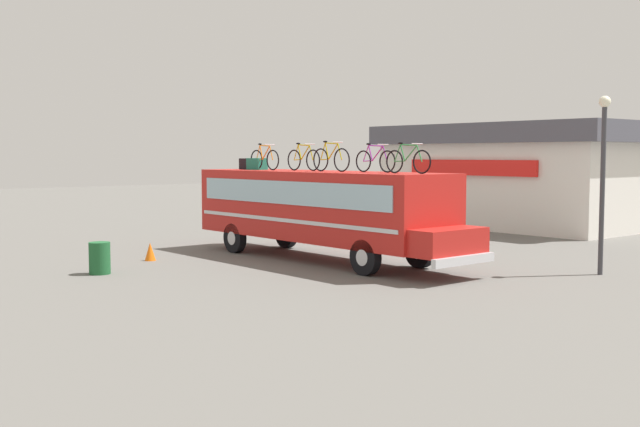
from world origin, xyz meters
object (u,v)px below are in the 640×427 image
at_px(luggage_bag_1, 249,164).
at_px(rooftop_bicycle_4, 375,160).
at_px(luggage_bag_2, 257,164).
at_px(bus, 321,207).
at_px(street_lamp, 603,166).
at_px(trash_bin, 100,258).
at_px(rooftop_bicycle_2, 303,159).
at_px(rooftop_bicycle_5, 408,160).
at_px(traffic_cone, 150,252).
at_px(rooftop_bicycle_3, 331,159).
at_px(rooftop_bicycle_1, 264,159).

xyz_separation_m(luggage_bag_1, rooftop_bicycle_4, (6.48, 0.11, 0.17)).
bearing_deg(luggage_bag_2, rooftop_bicycle_4, 3.22).
relative_size(luggage_bag_1, luggage_bag_2, 0.95).
distance_m(luggage_bag_1, luggage_bag_2, 0.80).
xyz_separation_m(bus, luggage_bag_2, (-3.52, -0.02, 1.35)).
xyz_separation_m(luggage_bag_2, street_lamp, (11.01, 4.11, 0.01)).
xyz_separation_m(luggage_bag_1, trash_bin, (2.50, -6.96, -2.62)).
relative_size(bus, luggage_bag_1, 16.01).
xyz_separation_m(rooftop_bicycle_4, trash_bin, (-3.98, -7.07, -2.79)).
xyz_separation_m(luggage_bag_2, rooftop_bicycle_4, (5.71, 0.32, 0.17)).
height_order(luggage_bag_1, trash_bin, luggage_bag_1).
distance_m(rooftop_bicycle_2, rooftop_bicycle_5, 4.98).
height_order(luggage_bag_1, traffic_cone, luggage_bag_1).
relative_size(rooftop_bicycle_2, rooftop_bicycle_3, 0.98).
relative_size(rooftop_bicycle_2, traffic_cone, 2.94).
xyz_separation_m(luggage_bag_2, trash_bin, (1.73, -6.75, -2.62)).
bearing_deg(rooftop_bicycle_3, bus, -177.20).
distance_m(luggage_bag_2, rooftop_bicycle_4, 5.72).
xyz_separation_m(bus, street_lamp, (7.50, 4.09, 1.36)).
height_order(bus, trash_bin, bus).
relative_size(rooftop_bicycle_4, rooftop_bicycle_5, 0.98).
relative_size(rooftop_bicycle_3, traffic_cone, 3.01).
relative_size(rooftop_bicycle_3, street_lamp, 0.35).
distance_m(luggage_bag_1, trash_bin, 7.85).
bearing_deg(rooftop_bicycle_1, rooftop_bicycle_3, 3.11).
bearing_deg(rooftop_bicycle_2, luggage_bag_1, -179.75).
bearing_deg(trash_bin, luggage_bag_1, 109.74).
height_order(rooftop_bicycle_4, trash_bin, rooftop_bicycle_4).
distance_m(rooftop_bicycle_2, rooftop_bicycle_4, 3.34).
height_order(rooftop_bicycle_4, rooftop_bicycle_5, rooftop_bicycle_5).
relative_size(rooftop_bicycle_1, street_lamp, 0.33).
bearing_deg(rooftop_bicycle_1, luggage_bag_2, 167.93).
relative_size(trash_bin, traffic_cone, 1.57).
xyz_separation_m(luggage_bag_1, traffic_cone, (0.89, -4.53, -2.78)).
distance_m(rooftop_bicycle_4, street_lamp, 6.52).
bearing_deg(trash_bin, bus, 75.22).
distance_m(rooftop_bicycle_4, rooftop_bicycle_5, 1.66).
bearing_deg(luggage_bag_1, rooftop_bicycle_3, -1.99).
height_order(luggage_bag_2, rooftop_bicycle_3, rooftop_bicycle_3).
xyz_separation_m(luggage_bag_1, rooftop_bicycle_2, (3.14, 0.01, 0.19)).
xyz_separation_m(rooftop_bicycle_3, rooftop_bicycle_5, (3.35, -0.01, -0.03)).
xyz_separation_m(rooftop_bicycle_5, traffic_cone, (-7.22, -4.35, -2.96)).
relative_size(bus, trash_bin, 12.26).
distance_m(luggage_bag_1, traffic_cone, 5.39).
height_order(rooftop_bicycle_1, traffic_cone, rooftop_bicycle_1).
bearing_deg(traffic_cone, luggage_bag_2, 91.63).
xyz_separation_m(rooftop_bicycle_2, rooftop_bicycle_4, (3.34, 0.10, -0.02)).
bearing_deg(rooftop_bicycle_2, rooftop_bicycle_5, -2.21).
bearing_deg(street_lamp, rooftop_bicycle_2, -155.77).
distance_m(traffic_cone, street_lamp, 14.06).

